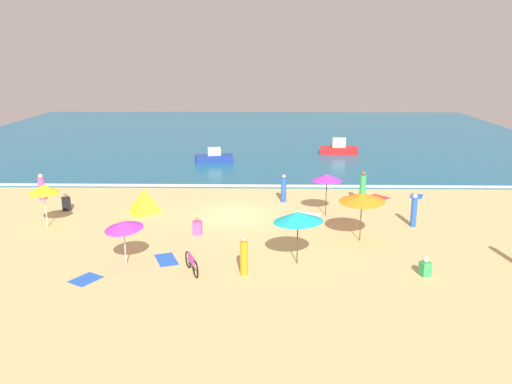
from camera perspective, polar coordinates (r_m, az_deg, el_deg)
ground_plane at (r=29.15m, az=-2.44°, el=-2.59°), size 60.00×60.00×0.00m
ocean_water at (r=56.44m, az=-0.72°, el=6.11°), size 60.00×44.00×0.10m
wave_breaker_foam at (r=35.17m, az=-1.83°, el=0.68°), size 57.00×0.70×0.01m
beach_umbrella_0 at (r=28.75m, az=-21.99°, el=0.30°), size 1.88×1.87×2.29m
beach_umbrella_1 at (r=22.66m, az=-14.15°, el=-3.49°), size 2.28×2.29×2.06m
beach_umbrella_2 at (r=22.18m, az=4.57°, el=-2.68°), size 2.75×2.74×2.37m
beach_umbrella_3 at (r=25.27m, az=11.39°, el=-0.59°), size 3.05×3.05×2.41m
beach_umbrella_4 at (r=28.91m, az=7.67°, el=1.57°), size 2.23×2.24×2.36m
beach_tent at (r=30.43m, az=-11.92°, el=-0.86°), size 1.73×2.32×1.31m
parked_bicycle at (r=22.00m, az=-6.98°, el=-7.65°), size 0.79×1.69×0.76m
beachgoer_0 at (r=34.60m, az=-22.19°, el=0.43°), size 0.52×0.52×1.63m
beachgoer_1 at (r=28.36m, az=16.72°, el=-1.94°), size 0.36×0.36×1.75m
beachgoer_3 at (r=22.58m, az=17.85°, el=-7.75°), size 0.49×0.49×0.83m
beachgoer_4 at (r=32.02m, az=11.47°, el=0.42°), size 0.37×0.37×1.93m
beachgoer_6 at (r=31.63m, az=3.01°, el=0.32°), size 0.42×0.42×1.69m
beachgoer_7 at (r=21.42m, az=-1.32°, el=-7.02°), size 0.42×0.42×1.65m
beachgoer_9 at (r=26.32m, az=-6.37°, el=-3.80°), size 0.46×0.46×0.88m
beachgoer_10 at (r=31.96m, az=-19.84°, el=-1.14°), size 0.61×0.61×0.97m
beach_towel_0 at (r=23.50m, az=-9.67°, el=-7.22°), size 1.31×1.70×0.01m
beach_towel_1 at (r=33.77m, az=13.23°, el=-0.50°), size 1.32×1.35×0.01m
beach_towel_2 at (r=34.50m, az=16.96°, el=-0.44°), size 1.13×1.39×0.01m
beach_towel_3 at (r=22.35m, az=-17.94°, el=-8.98°), size 1.36×1.45×0.01m
beach_towel_4 at (r=29.41m, az=5.44°, el=-2.47°), size 1.72×1.42×0.01m
small_boat_0 at (r=42.67m, az=-4.55°, el=3.75°), size 3.14×1.71×1.20m
small_boat_1 at (r=46.67m, az=8.96°, el=4.65°), size 3.36×1.58×1.40m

